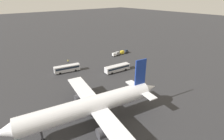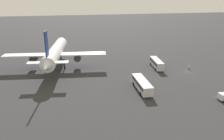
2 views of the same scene
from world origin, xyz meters
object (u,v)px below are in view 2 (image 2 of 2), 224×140
Objects in this scene: shuttle_bus_far at (142,84)px; cargo_cart_white at (222,97)px; airplane at (56,52)px; worker_person at (189,68)px; shuttle_bus_near at (157,63)px.

cargo_cart_white is (-12.30, -17.14, -0.63)m from shuttle_bus_far.
worker_person is (-15.77, -47.33, -5.21)m from airplane.
shuttle_bus_near is at bearing -95.49° from airplane.
airplane is 57.36m from cargo_cart_white.
cargo_cart_white is at bearing -125.36° from airplane.
cargo_cart_white is at bearing 163.75° from worker_person.
shuttle_bus_far is 21.11m from cargo_cart_white.
worker_person is at bearing -16.25° from cargo_cart_white.
shuttle_bus_near is 5.29× the size of cargo_cart_white.
worker_person is at bearing -105.93° from shuttle_bus_near.
airplane reaches higher than cargo_cart_white.
airplane reaches higher than shuttle_bus_near.
airplane reaches higher than worker_person.
cargo_cart_white is at bearing -162.37° from shuttle_bus_near.
shuttle_bus_near reaches higher than worker_person.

